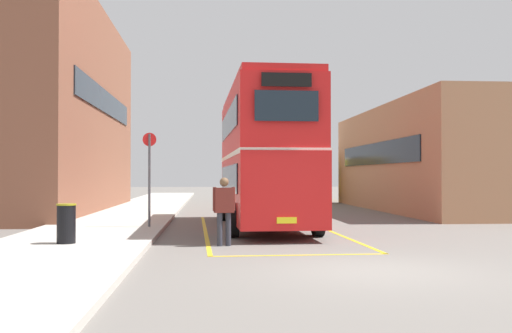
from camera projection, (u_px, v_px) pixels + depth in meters
name	position (u px, v px, depth m)	size (l,w,h in m)	color
ground_plane	(279.00, 217.00, 25.40)	(135.60, 135.60, 0.00)	#66605B
sidewalk_left	(135.00, 212.00, 27.27)	(4.00, 57.60, 0.14)	#B2ADA3
brick_building_left	(34.00, 112.00, 28.46)	(7.00, 18.17, 9.79)	brown
depot_building_right	(449.00, 159.00, 30.43)	(7.92, 17.24, 5.30)	#AD7A56
double_decker_bus	(263.00, 155.00, 20.23)	(2.94, 10.32, 4.75)	black
single_deck_bus	(305.00, 178.00, 41.54)	(3.33, 8.35, 3.02)	black
pedestrian_boarding	(224.00, 206.00, 14.86)	(0.57, 0.31, 1.74)	#2D2D38
litter_bin	(66.00, 223.00, 14.20)	(0.47, 0.47, 0.96)	black
bus_stop_sign	(149.00, 171.00, 18.91)	(0.44, 0.11, 3.04)	#4C4C51
bay_marking_yellow	(270.00, 233.00, 18.30)	(4.43, 12.36, 0.01)	gold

